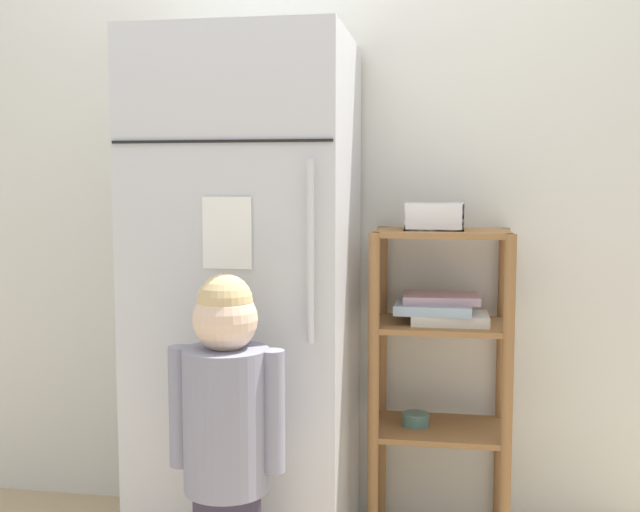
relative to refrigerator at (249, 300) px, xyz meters
The scene contains 5 objects.
kitchen_wall_back 0.45m from the refrigerator, 62.55° to the left, with size 2.58×0.03×2.16m, color silver.
refrigerator is the anchor object (origin of this frame).
child_standing 0.53m from the refrigerator, 82.55° to the right, with size 0.31×0.23×0.98m.
pantry_shelf_unit 0.64m from the refrigerator, 12.44° to the left, with size 0.45×0.33×1.06m.
fruit_bin 0.65m from the refrigerator, 13.48° to the left, with size 0.19×0.18×0.09m.
Camera 1 is at (0.47, -2.37, 1.22)m, focal length 43.29 mm.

